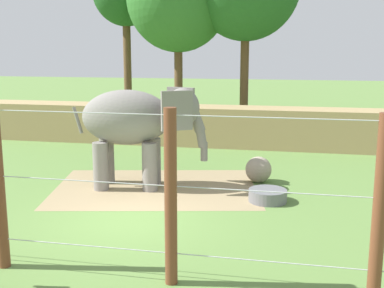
{
  "coord_description": "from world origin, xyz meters",
  "views": [
    {
      "loc": [
        3.99,
        -11.39,
        4.31
      ],
      "look_at": [
        0.95,
        3.17,
        1.4
      ],
      "focal_mm": 45.44,
      "sensor_mm": 36.0,
      "label": 1
    }
  ],
  "objects": [
    {
      "name": "ground_plane",
      "position": [
        0.0,
        0.0,
        0.0
      ],
      "size": [
        120.0,
        120.0,
        0.0
      ],
      "primitive_type": "plane",
      "color": "#5B7F3D"
    },
    {
      "name": "dirt_patch",
      "position": [
        -0.16,
        2.87,
        0.0
      ],
      "size": [
        7.1,
        5.72,
        0.01
      ],
      "primitive_type": "cube",
      "rotation": [
        0.0,
        0.0,
        0.21
      ],
      "color": "#937F5B",
      "rests_on": "ground"
    },
    {
      "name": "embankment_wall",
      "position": [
        0.0,
        10.21,
        0.88
      ],
      "size": [
        36.0,
        1.8,
        1.75
      ],
      "primitive_type": "cube",
      "color": "tan",
      "rests_on": "ground"
    },
    {
      "name": "elephant",
      "position": [
        -0.74,
        2.9,
        2.09
      ],
      "size": [
        4.23,
        2.0,
        3.15
      ],
      "color": "gray",
      "rests_on": "ground"
    },
    {
      "name": "enrichment_ball",
      "position": [
        2.97,
        4.19,
        0.43
      ],
      "size": [
        0.86,
        0.86,
        0.86
      ],
      "primitive_type": "sphere",
      "color": "gray",
      "rests_on": "ground"
    },
    {
      "name": "cable_fence",
      "position": [
        0.07,
        -3.21,
        1.66
      ],
      "size": [
        11.94,
        0.23,
        3.31
      ],
      "color": "brown",
      "rests_on": "ground"
    },
    {
      "name": "water_tub",
      "position": [
        3.38,
        2.18,
        0.18
      ],
      "size": [
        1.1,
        1.1,
        0.35
      ],
      "color": "slate",
      "rests_on": "ground"
    }
  ]
}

